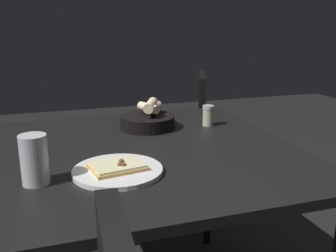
{
  "coord_description": "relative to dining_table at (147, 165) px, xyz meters",
  "views": [
    {
      "loc": [
        -0.33,
        -1.24,
        1.19
      ],
      "look_at": [
        0.09,
        0.03,
        0.81
      ],
      "focal_mm": 41.01,
      "sensor_mm": 36.0,
      "label": 1
    }
  ],
  "objects": [
    {
      "name": "beer_glass",
      "position": [
        -0.37,
        -0.2,
        0.12
      ],
      "size": [
        0.08,
        0.08,
        0.14
      ],
      "color": "silver",
      "rests_on": "dining_table"
    },
    {
      "name": "bread_basket",
      "position": [
        0.08,
        0.25,
        0.1
      ],
      "size": [
        0.23,
        0.23,
        0.12
      ],
      "color": "black",
      "rests_on": "dining_table"
    },
    {
      "name": "pepper_shaker",
      "position": [
        0.33,
        0.21,
        0.1
      ],
      "size": [
        0.05,
        0.05,
        0.09
      ],
      "color": "#BFB299",
      "rests_on": "dining_table"
    },
    {
      "name": "dining_table",
      "position": [
        0.0,
        0.0,
        0.0
      ],
      "size": [
        1.03,
        1.05,
        0.75
      ],
      "color": "black",
      "rests_on": "ground"
    },
    {
      "name": "pizza_plate",
      "position": [
        -0.14,
        -0.19,
        0.07
      ],
      "size": [
        0.27,
        0.27,
        0.04
      ],
      "color": "white",
      "rests_on": "dining_table"
    },
    {
      "name": "chair_far",
      "position": [
        0.43,
        0.81,
        -0.18
      ],
      "size": [
        0.58,
        0.58,
        0.89
      ],
      "color": "black",
      "rests_on": "ground"
    }
  ]
}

